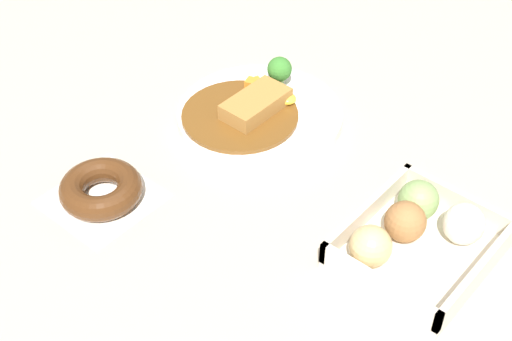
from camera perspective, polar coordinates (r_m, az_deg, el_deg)
ground_plane at (r=0.99m, az=3.62°, el=-0.93°), size 1.60×1.60×0.00m
curry_plate at (r=1.08m, az=0.19°, el=4.54°), size 0.24×0.24×0.07m
donut_box at (r=0.91m, az=12.37°, el=-4.96°), size 0.19×0.16×0.06m
chocolate_ring_donut at (r=0.97m, az=-11.94°, el=-1.46°), size 0.13×0.13×0.04m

